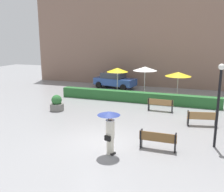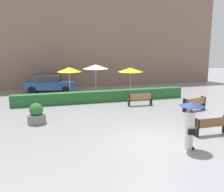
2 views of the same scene
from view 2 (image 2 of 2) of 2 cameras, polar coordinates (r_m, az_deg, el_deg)
The scene contains 12 objects.
ground_plane at distance 11.40m, azimuth 9.90°, elevation -10.04°, with size 60.00×60.00×0.00m, color gray.
bench_far_right at distance 16.96m, azimuth 18.12°, elevation -1.55°, with size 1.73×0.71×0.86m.
bench_back_row at distance 17.63m, azimuth 6.37°, elevation -0.54°, with size 1.77×0.38×0.86m.
bench_near_right at distance 12.66m, azimuth 21.50°, elevation -6.05°, with size 1.68×0.34×0.86m.
pedestrian_with_umbrella at distance 10.48m, azimuth 17.22°, elevation -4.90°, with size 0.98×0.98×1.96m.
planter_pot at distance 14.12m, azimuth -16.61°, elevation -4.10°, with size 0.97×0.97×1.12m.
patio_umbrella_yellow at distance 19.83m, azimuth -9.60°, elevation 5.87°, with size 1.86×1.86×2.47m.
patio_umbrella_white at distance 20.99m, azimuth -3.68°, elevation 6.59°, with size 2.10×2.10×2.57m.
patio_umbrella_yellow_far at distance 21.41m, azimuth 4.16°, elevation 5.90°, with size 2.12×2.12×2.28m.
hedge_strip at distance 18.81m, azimuth -2.23°, elevation -0.06°, with size 12.81×0.70×0.82m, color #28602D.
building_facade at distance 25.96m, azimuth -5.76°, elevation 13.61°, with size 28.00×1.20×10.35m, color #846656.
parked_car at distance 23.18m, azimuth -13.86°, elevation 2.81°, with size 4.46×2.60×1.57m.
Camera 2 is at (-4.77, -9.50, 4.12)m, focal length 40.69 mm.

